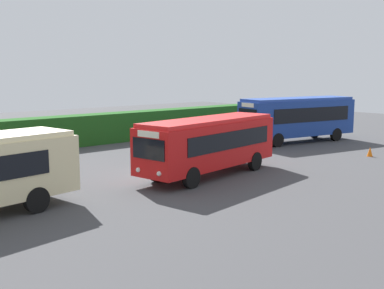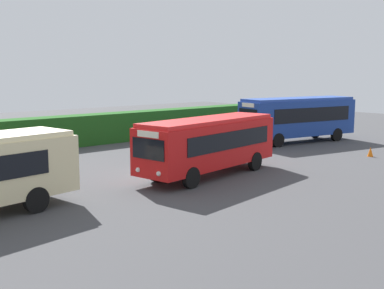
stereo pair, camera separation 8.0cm
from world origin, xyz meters
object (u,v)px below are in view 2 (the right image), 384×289
(bus_blue, at_px, (298,117))
(traffic_cone, at_px, (370,152))
(person_right, at_px, (170,155))
(bus_red, at_px, (209,143))
(person_far, at_px, (244,128))

(bus_blue, xyz_separation_m, traffic_cone, (-1.75, -6.85, -1.62))
(bus_blue, height_order, person_right, bus_blue)
(person_right, bearing_deg, traffic_cone, 115.40)
(bus_red, bearing_deg, traffic_cone, 158.50)
(bus_red, relative_size, traffic_cone, 14.96)
(bus_blue, bearing_deg, bus_red, 28.46)
(bus_red, xyz_separation_m, person_far, (10.64, 7.27, -0.70))
(bus_red, height_order, person_far, bus_red)
(person_far, bearing_deg, bus_blue, 121.12)
(person_right, xyz_separation_m, traffic_cone, (12.45, -4.67, -0.63))
(bus_red, height_order, traffic_cone, bus_red)
(bus_blue, bearing_deg, person_right, 19.70)
(bus_blue, distance_m, person_right, 14.40)
(traffic_cone, bearing_deg, person_right, 159.44)
(person_right, relative_size, traffic_cone, 2.92)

